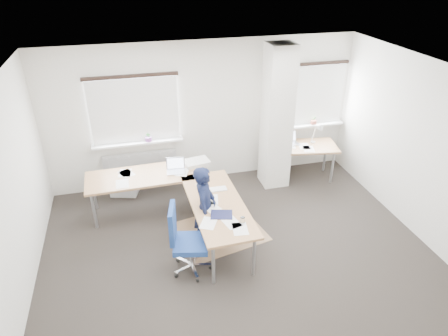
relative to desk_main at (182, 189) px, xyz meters
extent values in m
plane|color=black|center=(0.71, -1.00, -0.69)|extent=(6.00, 6.00, 0.00)
cube|color=beige|center=(0.71, 1.50, 0.71)|extent=(6.00, 0.04, 2.80)
cube|color=beige|center=(0.71, -3.50, 0.71)|extent=(6.00, 0.04, 2.80)
cube|color=beige|center=(-2.29, -1.00, 0.71)|extent=(0.04, 5.00, 2.80)
cube|color=beige|center=(3.71, -1.00, 0.71)|extent=(0.04, 5.00, 2.80)
cube|color=white|center=(0.71, -1.00, 2.11)|extent=(6.00, 5.00, 0.04)
cube|color=beige|center=(2.01, 0.95, 0.70)|extent=(0.50, 0.50, 2.78)
cube|color=white|center=(-0.59, 1.47, 0.91)|extent=(1.60, 0.04, 1.20)
cube|color=white|center=(-0.59, 1.43, 0.91)|extent=(1.60, 0.02, 1.20)
cube|color=white|center=(-0.59, 1.40, 0.29)|extent=(1.70, 0.20, 0.04)
cube|color=white|center=(3.01, 1.47, 0.91)|extent=(1.20, 0.04, 1.20)
cube|color=white|center=(3.01, 1.43, 0.91)|extent=(1.20, 0.02, 1.20)
cube|color=white|center=(3.01, 1.40, 0.29)|extent=(1.30, 0.20, 0.04)
cube|color=silver|center=(-0.59, 1.42, -0.24)|extent=(1.40, 0.10, 0.60)
cylinder|color=#7C3D88|center=(-0.39, 1.38, 0.35)|extent=(0.12, 0.12, 0.08)
imported|color=#276227|center=(-0.39, 1.38, 0.39)|extent=(0.09, 0.06, 0.17)
cylinder|color=brown|center=(3.01, 1.38, 0.35)|extent=(0.12, 0.12, 0.08)
imported|color=#276227|center=(3.01, 1.38, 0.39)|extent=(0.09, 0.07, 0.17)
cube|color=#8E6C4D|center=(0.55, -0.40, -0.69)|extent=(1.59, 1.43, 0.01)
cube|color=white|center=(-0.95, 1.25, -0.54)|extent=(0.57, 0.48, 0.30)
cube|color=#966940|center=(-0.57, 0.57, 0.02)|extent=(2.02, 0.85, 0.04)
cube|color=#966940|center=(0.46, -0.61, 0.02)|extent=(0.85, 2.02, 0.04)
cylinder|color=#9C9DA2|center=(-1.46, 0.25, -0.35)|extent=(0.05, 0.05, 0.69)
cylinder|color=#9C9DA2|center=(-1.47, 0.85, -0.35)|extent=(0.05, 0.05, 0.69)
cylinder|color=#9C9DA2|center=(0.33, 0.89, -0.35)|extent=(0.05, 0.05, 0.69)
cylinder|color=#9C9DA2|center=(0.19, -1.51, -0.35)|extent=(0.05, 0.05, 0.69)
cylinder|color=#9C9DA2|center=(0.79, -1.50, -0.35)|extent=(0.05, 0.05, 0.69)
cylinder|color=#9C9DA2|center=(0.74, 0.30, -0.35)|extent=(0.05, 0.05, 0.69)
cube|color=#B7B7BC|center=(-0.01, 0.54, 0.05)|extent=(0.35, 0.26, 0.01)
cube|color=#B7B7BC|center=(0.00, 0.65, 0.16)|extent=(0.33, 0.07, 0.22)
cube|color=silver|center=(0.00, 0.65, 0.16)|extent=(0.29, 0.06, 0.19)
cube|color=white|center=(0.49, -0.22, 0.05)|extent=(0.44, 0.14, 0.02)
cube|color=#16193D|center=(0.45, -0.93, 0.05)|extent=(0.37, 0.31, 0.01)
cube|color=beige|center=(0.40, 0.74, 0.07)|extent=(0.50, 0.39, 0.07)
imported|color=white|center=(0.26, -0.07, 0.07)|extent=(0.07, 0.07, 0.07)
cylinder|color=silver|center=(0.70, -1.20, 0.09)|extent=(0.07, 0.07, 0.10)
cube|color=#966940|center=(2.60, 0.99, 0.02)|extent=(1.50, 0.93, 0.04)
cylinder|color=#9C9DA2|center=(1.96, 0.85, -0.35)|extent=(0.05, 0.05, 0.69)
cylinder|color=#9C9DA2|center=(3.14, 0.64, -0.35)|extent=(0.05, 0.05, 0.69)
cylinder|color=#9C9DA2|center=(2.05, 1.34, -0.35)|extent=(0.05, 0.05, 0.69)
cylinder|color=#9C9DA2|center=(3.23, 1.13, -0.35)|extent=(0.05, 0.05, 0.69)
cube|color=#B7B7BC|center=(2.41, 1.11, 0.05)|extent=(0.34, 0.24, 0.01)
cube|color=#B7B7BC|center=(2.40, 1.22, 0.16)|extent=(0.33, 0.06, 0.22)
cube|color=silver|center=(2.40, 1.22, 0.16)|extent=(0.29, 0.04, 0.19)
cylinder|color=silver|center=(2.88, 1.07, 0.05)|extent=(0.10, 0.10, 0.02)
cylinder|color=silver|center=(2.88, 1.07, 0.24)|extent=(0.02, 0.16, 0.38)
cylinder|color=silver|center=(2.88, 0.95, 0.46)|extent=(0.02, 0.29, 0.13)
cone|color=silver|center=(2.88, 0.81, 0.44)|extent=(0.14, 0.16, 0.17)
cube|color=navy|center=(-0.06, -1.17, -0.20)|extent=(0.59, 0.59, 0.08)
cube|color=navy|center=(-0.30, -1.12, 0.16)|extent=(0.16, 0.43, 0.53)
cylinder|color=silver|center=(-0.06, -1.17, -0.41)|extent=(0.06, 0.06, 0.36)
cylinder|color=black|center=(0.21, -1.23, -0.66)|extent=(0.07, 0.05, 0.06)
cylinder|color=black|center=(0.08, -0.94, -0.66)|extent=(0.06, 0.07, 0.06)
cylinder|color=black|center=(-0.24, -0.96, -0.66)|extent=(0.07, 0.07, 0.06)
cylinder|color=black|center=(-0.31, -1.28, -0.66)|extent=(0.07, 0.05, 0.06)
cylinder|color=black|center=(-0.04, -1.45, -0.66)|extent=(0.04, 0.07, 0.06)
imported|color=black|center=(0.26, -0.64, 0.01)|extent=(0.49, 0.59, 1.40)
camera|label=1|loc=(-0.72, -5.64, 3.49)|focal=32.00mm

